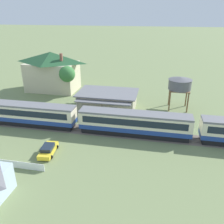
% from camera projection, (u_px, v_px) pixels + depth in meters
% --- Properties ---
extents(ground_plane, '(600.00, 600.00, 0.00)m').
position_uv_depth(ground_plane, '(119.00, 130.00, 41.21)').
color(ground_plane, '#707F51').
extents(passenger_train, '(57.79, 3.02, 4.00)m').
position_uv_depth(passenger_train, '(136.00, 123.00, 38.97)').
color(passenger_train, '#234293').
rests_on(passenger_train, ground_plane).
extents(railway_track, '(107.05, 3.60, 0.04)m').
position_uv_depth(railway_track, '(98.00, 131.00, 41.05)').
color(railway_track, '#665B51').
rests_on(railway_track, ground_plane).
extents(station_building, '(12.34, 9.41, 3.65)m').
position_uv_depth(station_building, '(108.00, 100.00, 49.82)').
color(station_building, '#BCB293').
rests_on(station_building, ground_plane).
extents(station_house_dark_green_roof, '(13.40, 8.50, 9.80)m').
position_uv_depth(station_house_dark_green_roof, '(52.00, 71.00, 60.42)').
color(station_house_dark_green_roof, beige).
rests_on(station_house_dark_green_roof, ground_plane).
extents(water_tower, '(4.81, 4.81, 6.85)m').
position_uv_depth(water_tower, '(180.00, 84.00, 48.32)').
color(water_tower, brown).
rests_on(water_tower, ground_plane).
extents(parked_car_yellow, '(2.49, 4.55, 1.32)m').
position_uv_depth(parked_car_yellow, '(48.00, 150.00, 34.36)').
color(parked_car_yellow, yellow).
rests_on(parked_car_yellow, ground_plane).
extents(yard_tree_0, '(3.82, 3.82, 7.32)m').
position_uv_depth(yard_tree_0, '(67.00, 74.00, 55.89)').
color(yard_tree_0, brown).
rests_on(yard_tree_0, ground_plane).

